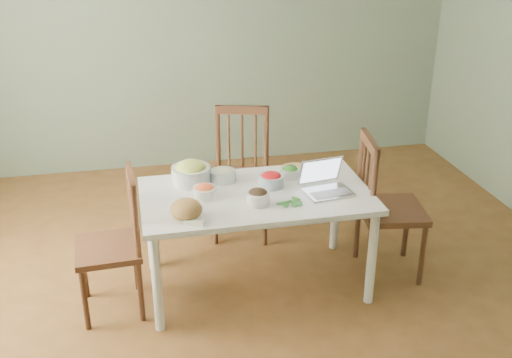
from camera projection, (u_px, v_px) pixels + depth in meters
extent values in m
cube|color=#583717|center=(251.00, 301.00, 4.06)|extent=(5.00, 5.00, 0.00)
cube|color=slate|center=(197.00, 30.00, 5.74)|extent=(5.00, 0.00, 2.70)
ellipsoid|color=#AF7B49|center=(186.00, 209.00, 3.61)|extent=(0.23, 0.23, 0.13)
cube|color=white|center=(194.00, 223.00, 3.55)|extent=(0.12, 0.08, 0.03)
cylinder|color=#E9BD7F|center=(295.00, 169.00, 4.30)|extent=(0.27, 0.27, 0.02)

